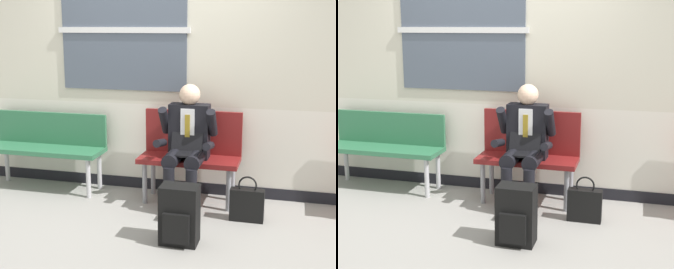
# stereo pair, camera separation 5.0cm
# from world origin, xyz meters

# --- Properties ---
(ground_plane) EXTENTS (18.00, 18.00, 0.00)m
(ground_plane) POSITION_xyz_m (0.00, 0.00, 0.00)
(ground_plane) COLOR gray
(station_wall) EXTENTS (5.16, 0.16, 3.15)m
(station_wall) POSITION_xyz_m (-0.01, 0.80, 1.57)
(station_wall) COLOR beige
(station_wall) RESTS_ON ground
(bench_with_person) EXTENTS (1.02, 0.42, 0.93)m
(bench_with_person) POSITION_xyz_m (0.34, 0.52, 0.53)
(bench_with_person) COLOR maroon
(bench_with_person) RESTS_ON ground
(bench_empty) EXTENTS (1.32, 0.42, 0.84)m
(bench_empty) POSITION_xyz_m (-1.29, 0.52, 0.51)
(bench_empty) COLOR #2D6B47
(bench_empty) RESTS_ON ground
(person_seated) EXTENTS (0.57, 0.70, 1.23)m
(person_seated) POSITION_xyz_m (0.34, 0.32, 0.65)
(person_seated) COLOR black
(person_seated) RESTS_ON ground
(backpack) EXTENTS (0.32, 0.26, 0.51)m
(backpack) POSITION_xyz_m (0.48, -0.54, 0.25)
(backpack) COLOR black
(backpack) RESTS_ON ground
(handbag) EXTENTS (0.32, 0.11, 0.43)m
(handbag) POSITION_xyz_m (0.97, 0.10, 0.16)
(handbag) COLOR black
(handbag) RESTS_ON ground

